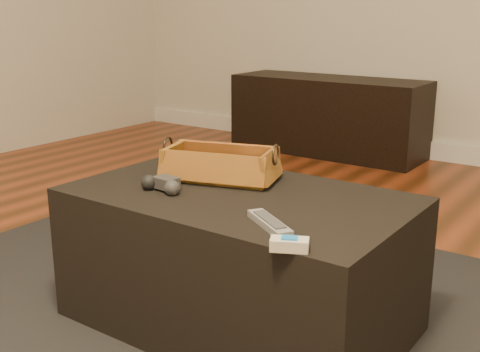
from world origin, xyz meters
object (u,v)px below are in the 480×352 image
Objects in this scene: ottoman at (238,259)px; wicker_basket at (220,167)px; tv_remote at (213,173)px; game_controller at (163,184)px; cream_gadget at (289,244)px; silver_remote at (269,223)px; media_cabinet at (328,116)px.

ottoman is 2.50× the size of wicker_basket.
tv_remote is 1.36× the size of game_controller.
cream_gadget is (0.54, -0.17, -0.01)m from game_controller.
tv_remote is at bearing 145.89° from silver_remote.
media_cabinet is 1.31× the size of ottoman.
game_controller is 1.46× the size of cream_gadget.
game_controller reaches higher than ottoman.
wicker_basket reaches higher than silver_remote.
silver_remote is 0.16m from cream_gadget.
game_controller is at bearing -126.78° from tv_remote.
wicker_basket reaches higher than cream_gadget.
media_cabinet reaches higher than tv_remote.
tv_remote reaches higher than ottoman.
wicker_basket reaches higher than ottoman.
media_cabinet is 2.45m from ottoman.
media_cabinet is 2.86m from cream_gadget.
media_cabinet is 9.29× the size of game_controller.
silver_remote is at bearing -65.68° from media_cabinet.
media_cabinet is 2.71m from silver_remote.
game_controller is at bearing -73.90° from media_cabinet.
ottoman is 0.50m from cream_gadget.
tv_remote is 0.19m from game_controller.
ottoman is 0.32m from game_controller.
tv_remote is at bearing 76.08° from game_controller.
cream_gadget is (0.35, -0.29, 0.22)m from ottoman.
ottoman is at bearing 140.84° from silver_remote.
ottoman is 5.55× the size of silver_remote.
cream_gadget is at bearing -58.57° from tv_remote.
cream_gadget is (1.23, -2.57, 0.19)m from media_cabinet.
silver_remote is at bearing 139.58° from cream_gadget.
cream_gadget is (0.12, -0.10, 0.00)m from silver_remote.
cream_gadget is (0.48, -0.37, -0.03)m from wicker_basket.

